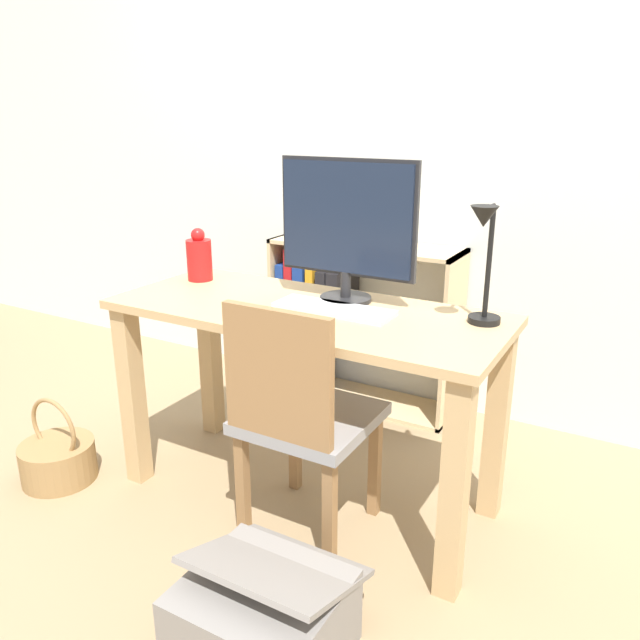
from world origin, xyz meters
The scene contains 11 objects.
ground_plane centered at (0.00, 0.00, 0.00)m, with size 10.00×10.00×0.00m, color #997F5B.
wall_back centered at (0.00, 1.00, 1.30)m, with size 8.00×0.05×2.60m.
desk centered at (0.00, 0.00, 0.57)m, with size 1.34×0.56×0.72m.
monitor centered at (0.08, 0.14, 0.99)m, with size 0.50×0.18×0.48m.
keyboard centered at (0.10, 0.01, 0.73)m, with size 0.40×0.14×0.02m.
vase centered at (-0.55, 0.11, 0.81)m, with size 0.10×0.10×0.20m.
desk_lamp centered at (0.56, 0.08, 0.95)m, with size 0.10×0.19×0.37m.
chair centered at (0.10, -0.21, 0.45)m, with size 0.40×0.40×0.82m.
bookshelf centered at (-0.33, 0.82, 0.39)m, with size 0.89×0.28×0.78m.
basket centered at (-0.88, -0.38, 0.09)m, with size 0.28×0.28×0.34m.
storage_box centered at (0.28, -0.68, 0.12)m, with size 0.40×0.43×0.30m.
Camera 1 is at (1.03, -1.71, 1.34)m, focal length 35.00 mm.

